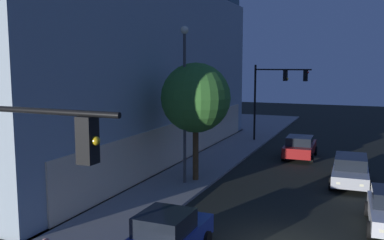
{
  "coord_description": "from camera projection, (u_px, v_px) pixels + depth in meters",
  "views": [
    {
      "loc": [
        -14.84,
        -2.55,
        6.71
      ],
      "look_at": [
        5.66,
        5.91,
        3.81
      ],
      "focal_mm": 39.61,
      "sensor_mm": 36.0,
      "label": 1
    }
  ],
  "objects": [
    {
      "name": "car_silver",
      "position": [
        351.0,
        170.0,
        23.87
      ],
      "size": [
        4.7,
        2.21,
        1.58
      ],
      "color": "#B7BABF",
      "rests_on": "ground"
    },
    {
      "name": "street_lamp_sidewalk",
      "position": [
        185.0,
        87.0,
        23.06
      ],
      "size": [
        0.44,
        0.44,
        8.63
      ],
      "color": "#414141",
      "rests_on": "sidewalk_corner"
    },
    {
      "name": "modern_building",
      "position": [
        5.0,
        55.0,
        34.4
      ],
      "size": [
        30.34,
        31.91,
        15.19
      ],
      "color": "#4C4C51",
      "rests_on": "ground"
    },
    {
      "name": "traffic_light_far_corner",
      "position": [
        275.0,
        87.0,
        36.0
      ],
      "size": [
        0.66,
        4.87,
        6.57
      ],
      "color": "black",
      "rests_on": "sidewalk_corner"
    },
    {
      "name": "sidewalk_tree",
      "position": [
        196.0,
        98.0,
        23.79
      ],
      "size": [
        3.94,
        3.94,
        6.7
      ],
      "color": "#54391E",
      "rests_on": "sidewalk_corner"
    },
    {
      "name": "car_blue",
      "position": [
        168.0,
        235.0,
        14.72
      ],
      "size": [
        4.12,
        2.12,
        1.7
      ],
      "color": "navy",
      "rests_on": "ground"
    },
    {
      "name": "car_red",
      "position": [
        300.0,
        147.0,
        30.61
      ],
      "size": [
        4.5,
        2.27,
        1.62
      ],
      "color": "maroon",
      "rests_on": "ground"
    }
  ]
}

